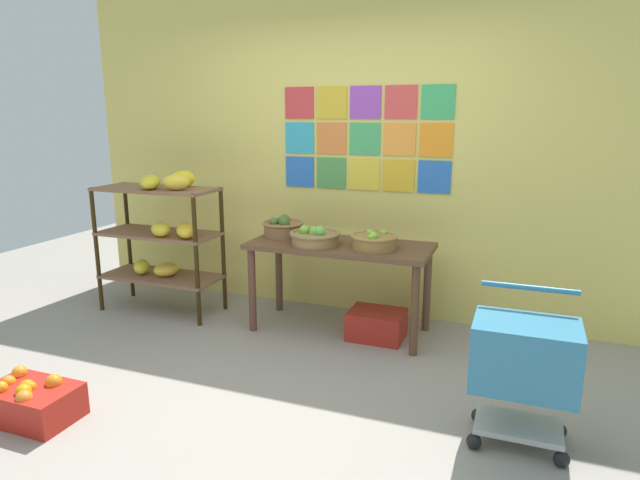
{
  "coord_description": "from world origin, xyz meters",
  "views": [
    {
      "loc": [
        1.38,
        -2.68,
        1.7
      ],
      "look_at": [
        0.09,
        0.72,
        0.86
      ],
      "focal_mm": 30.49,
      "sensor_mm": 36.0,
      "label": 1
    }
  ],
  "objects_px": {
    "produce_crate_under_table": "(377,325)",
    "orange_crate_foreground": "(32,401)",
    "fruit_basket_back_right": "(283,227)",
    "fruit_basket_back_left": "(374,241)",
    "banana_shelf_unit": "(163,228)",
    "fruit_basket_left": "(315,237)",
    "display_table": "(340,256)",
    "shopping_cart": "(524,361)"
  },
  "relations": [
    {
      "from": "shopping_cart",
      "to": "fruit_basket_left",
      "type": "bearing_deg",
      "value": 153.94
    },
    {
      "from": "banana_shelf_unit",
      "to": "fruit_basket_left",
      "type": "height_order",
      "value": "banana_shelf_unit"
    },
    {
      "from": "display_table",
      "to": "fruit_basket_back_left",
      "type": "xyz_separation_m",
      "value": [
        0.29,
        -0.06,
        0.16
      ]
    },
    {
      "from": "produce_crate_under_table",
      "to": "shopping_cart",
      "type": "distance_m",
      "value": 1.56
    },
    {
      "from": "fruit_basket_back_right",
      "to": "orange_crate_foreground",
      "type": "height_order",
      "value": "fruit_basket_back_right"
    },
    {
      "from": "display_table",
      "to": "fruit_basket_back_left",
      "type": "distance_m",
      "value": 0.34
    },
    {
      "from": "fruit_basket_back_right",
      "to": "fruit_basket_left",
      "type": "bearing_deg",
      "value": -28.55
    },
    {
      "from": "fruit_basket_back_left",
      "to": "produce_crate_under_table",
      "type": "xyz_separation_m",
      "value": [
        0.03,
        0.02,
        -0.67
      ]
    },
    {
      "from": "display_table",
      "to": "produce_crate_under_table",
      "type": "distance_m",
      "value": 0.61
    },
    {
      "from": "fruit_basket_left",
      "to": "produce_crate_under_table",
      "type": "height_order",
      "value": "fruit_basket_left"
    },
    {
      "from": "fruit_basket_left",
      "to": "fruit_basket_back_left",
      "type": "distance_m",
      "value": 0.46
    },
    {
      "from": "banana_shelf_unit",
      "to": "fruit_basket_back_right",
      "type": "xyz_separation_m",
      "value": [
        1.04,
        0.21,
        0.05
      ]
    },
    {
      "from": "fruit_basket_left",
      "to": "orange_crate_foreground",
      "type": "bearing_deg",
      "value": -120.82
    },
    {
      "from": "fruit_basket_left",
      "to": "produce_crate_under_table",
      "type": "relative_size",
      "value": 0.93
    },
    {
      "from": "display_table",
      "to": "orange_crate_foreground",
      "type": "distance_m",
      "value": 2.28
    },
    {
      "from": "orange_crate_foreground",
      "to": "produce_crate_under_table",
      "type": "bearing_deg",
      "value": 49.8
    },
    {
      "from": "fruit_basket_left",
      "to": "fruit_basket_back_left",
      "type": "bearing_deg",
      "value": 5.55
    },
    {
      "from": "orange_crate_foreground",
      "to": "display_table",
      "type": "bearing_deg",
      "value": 56.89
    },
    {
      "from": "display_table",
      "to": "shopping_cart",
      "type": "bearing_deg",
      "value": -39.23
    },
    {
      "from": "fruit_basket_back_left",
      "to": "orange_crate_foreground",
      "type": "bearing_deg",
      "value": -129.91
    },
    {
      "from": "produce_crate_under_table",
      "to": "shopping_cart",
      "type": "xyz_separation_m",
      "value": [
        1.06,
        -1.08,
        0.36
      ]
    },
    {
      "from": "produce_crate_under_table",
      "to": "orange_crate_foreground",
      "type": "distance_m",
      "value": 2.38
    },
    {
      "from": "banana_shelf_unit",
      "to": "produce_crate_under_table",
      "type": "bearing_deg",
      "value": 2.44
    },
    {
      "from": "display_table",
      "to": "fruit_basket_left",
      "type": "xyz_separation_m",
      "value": [
        -0.17,
        -0.11,
        0.16
      ]
    },
    {
      "from": "fruit_basket_back_right",
      "to": "produce_crate_under_table",
      "type": "distance_m",
      "value": 1.1
    },
    {
      "from": "fruit_basket_back_left",
      "to": "orange_crate_foreground",
      "type": "distance_m",
      "value": 2.44
    },
    {
      "from": "fruit_basket_back_right",
      "to": "fruit_basket_back_left",
      "type": "height_order",
      "value": "fruit_basket_back_right"
    },
    {
      "from": "produce_crate_under_table",
      "to": "shopping_cart",
      "type": "relative_size",
      "value": 0.52
    },
    {
      "from": "fruit_basket_back_left",
      "to": "shopping_cart",
      "type": "distance_m",
      "value": 1.56
    },
    {
      "from": "banana_shelf_unit",
      "to": "fruit_basket_left",
      "type": "xyz_separation_m",
      "value": [
        1.4,
        0.02,
        0.03
      ]
    },
    {
      "from": "fruit_basket_back_right",
      "to": "orange_crate_foreground",
      "type": "xyz_separation_m",
      "value": [
        -0.69,
        -1.95,
        -0.68
      ]
    },
    {
      "from": "banana_shelf_unit",
      "to": "orange_crate_foreground",
      "type": "relative_size",
      "value": 2.42
    },
    {
      "from": "fruit_basket_back_right",
      "to": "display_table",
      "type": "bearing_deg",
      "value": -9.32
    },
    {
      "from": "fruit_basket_left",
      "to": "fruit_basket_back_right",
      "type": "xyz_separation_m",
      "value": [
        -0.36,
        0.2,
        0.01
      ]
    },
    {
      "from": "display_table",
      "to": "shopping_cart",
      "type": "distance_m",
      "value": 1.79
    },
    {
      "from": "fruit_basket_back_left",
      "to": "display_table",
      "type": "bearing_deg",
      "value": 167.5
    },
    {
      "from": "orange_crate_foreground",
      "to": "fruit_basket_left",
      "type": "bearing_deg",
      "value": 59.18
    },
    {
      "from": "fruit_basket_back_right",
      "to": "fruit_basket_back_left",
      "type": "xyz_separation_m",
      "value": [
        0.82,
        -0.15,
        -0.01
      ]
    },
    {
      "from": "produce_crate_under_table",
      "to": "fruit_basket_back_right",
      "type": "bearing_deg",
      "value": 171.12
    },
    {
      "from": "produce_crate_under_table",
      "to": "orange_crate_foreground",
      "type": "xyz_separation_m",
      "value": [
        -1.54,
        -1.82,
        0.0
      ]
    },
    {
      "from": "banana_shelf_unit",
      "to": "orange_crate_foreground",
      "type": "xyz_separation_m",
      "value": [
        0.35,
        -1.74,
        -0.64
      ]
    },
    {
      "from": "fruit_basket_back_left",
      "to": "produce_crate_under_table",
      "type": "height_order",
      "value": "fruit_basket_back_left"
    }
  ]
}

